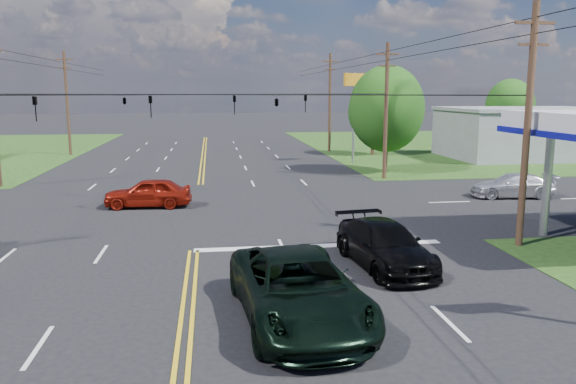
{
  "coord_description": "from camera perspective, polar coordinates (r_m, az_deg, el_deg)",
  "views": [
    {
      "loc": [
        0.79,
        -17.46,
        6.12
      ],
      "look_at": [
        4.0,
        6.0,
        1.9
      ],
      "focal_mm": 35.0,
      "sensor_mm": 36.0,
      "label": 1
    }
  ],
  "objects": [
    {
      "name": "stop_bar",
      "position": [
        22.71,
        3.21,
        -5.53
      ],
      "size": [
        10.0,
        0.5,
        0.02
      ],
      "primitive_type": "cube",
      "color": "silver",
      "rests_on": "ground"
    },
    {
      "name": "tree_far_r",
      "position": [
        68.13,
        21.62,
        8.09
      ],
      "size": [
        5.32,
        5.32,
        7.63
      ],
      "color": "#3F261A",
      "rests_on": "ground"
    },
    {
      "name": "pickup_dkgreen",
      "position": [
        15.27,
        1.03,
        -9.82
      ],
      "size": [
        3.59,
        6.81,
        1.83
      ],
      "primitive_type": "imported",
      "rotation": [
        0.0,
        0.0,
        0.09
      ],
      "color": "black",
      "rests_on": "ground"
    },
    {
      "name": "grass_ne",
      "position": [
        70.61,
        21.3,
        4.45
      ],
      "size": [
        46.0,
        48.0,
        0.03
      ],
      "primitive_type": "cube",
      "color": "#1B3F14",
      "rests_on": "ground"
    },
    {
      "name": "span_wire_signals",
      "position": [
        29.47,
        -9.45,
        9.74
      ],
      "size": [
        26.0,
        18.0,
        1.13
      ],
      "color": "black",
      "rests_on": "ground"
    },
    {
      "name": "retail_ne",
      "position": [
        57.58,
        22.83,
        5.42
      ],
      "size": [
        14.0,
        10.0,
        4.4
      ],
      "primitive_type": "cube",
      "color": "slate",
      "rests_on": "ground"
    },
    {
      "name": "pole_left_far",
      "position": [
        59.1,
        -21.52,
        8.5
      ],
      "size": [
        1.6,
        0.28,
        10.0
      ],
      "color": "#3F261A",
      "rests_on": "ground"
    },
    {
      "name": "sedan_far",
      "position": [
        35.55,
        21.83,
        0.62
      ],
      "size": [
        5.04,
        2.56,
        1.4
      ],
      "primitive_type": "imported",
      "rotation": [
        0.0,
        0.0,
        -1.7
      ],
      "color": "silver",
      "rests_on": "ground"
    },
    {
      "name": "power_lines",
      "position": [
        27.59,
        -9.73,
        15.13
      ],
      "size": [
        26.04,
        100.0,
        0.64
      ],
      "color": "black",
      "rests_on": "ground"
    },
    {
      "name": "pole_ne",
      "position": [
        40.37,
        9.93,
        8.26
      ],
      "size": [
        1.6,
        0.28,
        9.5
      ],
      "color": "#3F261A",
      "rests_on": "ground"
    },
    {
      "name": "ground",
      "position": [
        30.1,
        -9.13,
        -1.75
      ],
      "size": [
        280.0,
        280.0,
        0.0
      ],
      "primitive_type": "plane",
      "color": "black",
      "rests_on": "ground"
    },
    {
      "name": "sedan_red",
      "position": [
        31.12,
        -14.04,
        -0.06
      ],
      "size": [
        4.68,
        2.06,
        1.57
      ],
      "primitive_type": "imported",
      "rotation": [
        0.0,
        0.0,
        -1.61
      ],
      "color": "maroon",
      "rests_on": "ground"
    },
    {
      "name": "tree_right_a",
      "position": [
        43.54,
        9.99,
        8.32
      ],
      "size": [
        5.7,
        5.7,
        8.18
      ],
      "color": "#3F261A",
      "rests_on": "ground"
    },
    {
      "name": "polesign_ne",
      "position": [
        49.01,
        6.74,
        9.92
      ],
      "size": [
        2.05,
        1.12,
        7.77
      ],
      "color": "#A5A5AA",
      "rests_on": "ground"
    },
    {
      "name": "suv_black",
      "position": [
        20.23,
        9.77,
        -5.32
      ],
      "size": [
        2.83,
        5.64,
        1.57
      ],
      "primitive_type": "imported",
      "rotation": [
        0.0,
        0.0,
        0.12
      ],
      "color": "black",
      "rests_on": "ground"
    },
    {
      "name": "pole_right_far",
      "position": [
        58.75,
        4.27,
        9.16
      ],
      "size": [
        1.6,
        0.28,
        10.0
      ],
      "color": "#3F261A",
      "rests_on": "ground"
    },
    {
      "name": "pole_se",
      "position": [
        23.86,
        23.17,
        6.41
      ],
      "size": [
        1.6,
        0.28,
        9.5
      ],
      "color": "#3F261A",
      "rests_on": "ground"
    },
    {
      "name": "tree_right_b",
      "position": [
        55.76,
        8.67,
        8.05
      ],
      "size": [
        4.94,
        4.94,
        7.09
      ],
      "color": "#3F261A",
      "rests_on": "ground"
    }
  ]
}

